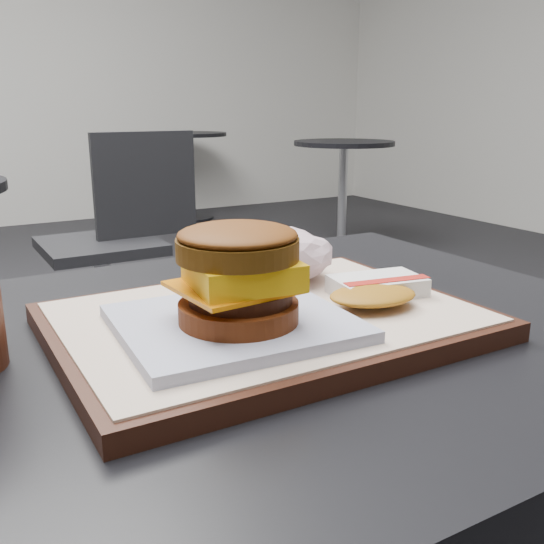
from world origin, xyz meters
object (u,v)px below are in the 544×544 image
Objects in this scene: customer_table at (242,503)px; neighbor_chair at (117,231)px; crumpled_wrapper at (278,256)px; breakfast_sandwich at (237,287)px; serving_tray at (267,321)px; hash_brown at (375,290)px.

customer_table is 0.91× the size of neighbor_chair.
crumpled_wrapper is 1.78m from neighbor_chair.
breakfast_sandwich is 0.16m from crumpled_wrapper.
customer_table is 0.20m from serving_tray.
serving_tray is at bearing -27.59° from customer_table.
crumpled_wrapper reaches higher than customer_table.
hash_brown is at bearing 3.18° from breakfast_sandwich.
neighbor_chair is at bearing 77.90° from customer_table.
crumpled_wrapper is (0.08, 0.07, 0.23)m from customer_table.
crumpled_wrapper is (0.11, 0.11, -0.01)m from breakfast_sandwich.
customer_table is 0.25m from breakfast_sandwich.
hash_brown is 0.12m from crumpled_wrapper.
serving_tray is 0.11m from crumpled_wrapper.
crumpled_wrapper is at bearing -99.93° from neighbor_chair.
customer_table is 0.25m from hash_brown.
customer_table is 6.38× the size of hash_brown.
serving_tray is 0.08m from breakfast_sandwich.
breakfast_sandwich reaches higher than hash_brown.
neighbor_chair is at bearing 80.07° from crumpled_wrapper.
hash_brown is at bearing -12.86° from serving_tray.
crumpled_wrapper is at bearing 46.76° from breakfast_sandwich.
breakfast_sandwich is (-0.02, -0.05, 0.24)m from customer_table.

